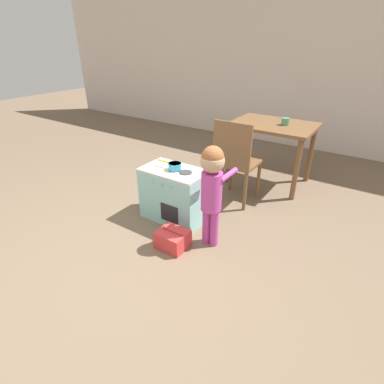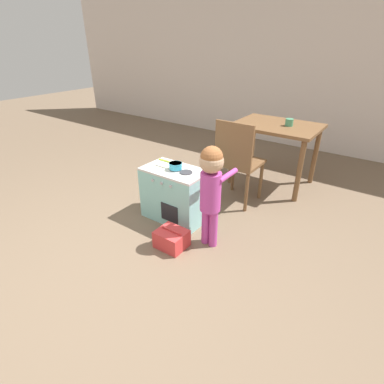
{
  "view_description": "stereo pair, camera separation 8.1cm",
  "coord_description": "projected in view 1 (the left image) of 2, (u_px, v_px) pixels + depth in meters",
  "views": [
    {
      "loc": [
        1.43,
        -1.05,
        1.61
      ],
      "look_at": [
        0.12,
        0.91,
        0.39
      ],
      "focal_mm": 28.0,
      "sensor_mm": 36.0,
      "label": 1
    },
    {
      "loc": [
        1.49,
        -1.0,
        1.61
      ],
      "look_at": [
        0.12,
        0.91,
        0.39
      ],
      "focal_mm": 28.0,
      "sensor_mm": 36.0,
      "label": 2
    }
  ],
  "objects": [
    {
      "name": "cup_on_table",
      "position": [
        285.0,
        122.0,
        3.36
      ],
      "size": [
        0.09,
        0.09,
        0.08
      ],
      "color": "#478E66",
      "rests_on": "dining_table"
    },
    {
      "name": "dining_chair_near",
      "position": [
        236.0,
        160.0,
        3.07
      ],
      "size": [
        0.41,
        0.41,
        0.9
      ],
      "color": "brown",
      "rests_on": "ground_plane"
    },
    {
      "name": "wall_back",
      "position": [
        296.0,
        60.0,
        4.49
      ],
      "size": [
        10.0,
        0.06,
        2.6
      ],
      "color": "beige",
      "rests_on": "ground_plane"
    },
    {
      "name": "play_kitchen",
      "position": [
        174.0,
        194.0,
        2.89
      ],
      "size": [
        0.61,
        0.37,
        0.53
      ],
      "color": "#8CD1CC",
      "rests_on": "ground_plane"
    },
    {
      "name": "dining_table",
      "position": [
        272.0,
        134.0,
        3.48
      ],
      "size": [
        0.93,
        0.7,
        0.73
      ],
      "color": "brown",
      "rests_on": "ground_plane"
    },
    {
      "name": "toy_basket",
      "position": [
        173.0,
        239.0,
        2.55
      ],
      "size": [
        0.25,
        0.22,
        0.17
      ],
      "color": "#D13838",
      "rests_on": "ground_plane"
    },
    {
      "name": "ground_plane",
      "position": [
        111.0,
        281.0,
        2.22
      ],
      "size": [
        16.0,
        16.0,
        0.0
      ],
      "primitive_type": "plane",
      "color": "brown"
    },
    {
      "name": "toy_pot",
      "position": [
        174.0,
        166.0,
        2.75
      ],
      "size": [
        0.26,
        0.12,
        0.06
      ],
      "color": "#38B2D6",
      "rests_on": "play_kitchen"
    },
    {
      "name": "child_figure",
      "position": [
        212.0,
        181.0,
        2.36
      ],
      "size": [
        0.2,
        0.35,
        0.89
      ],
      "color": "#BC429E",
      "rests_on": "ground_plane"
    }
  ]
}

